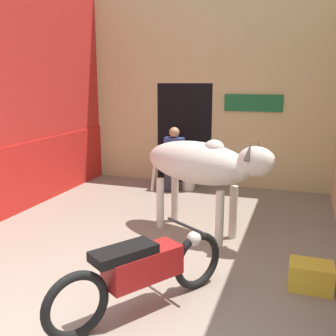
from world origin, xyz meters
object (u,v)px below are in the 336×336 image
object	(u,v)px
shopkeeper_seated	(174,158)
crate	(311,276)
cow	(202,164)
motorcycle_near	(143,270)
plastic_stool	(189,179)

from	to	relation	value
shopkeeper_seated	crate	distance (m)	4.03
cow	shopkeeper_seated	bearing A→B (deg)	117.86
cow	crate	bearing A→B (deg)	-36.84
motorcycle_near	shopkeeper_seated	size ratio (longest dim) A/B	1.35
cow	shopkeeper_seated	xyz separation A→B (m)	(-1.07, 2.03, -0.35)
cow	motorcycle_near	bearing A→B (deg)	-91.36
cow	crate	xyz separation A→B (m)	(1.44, -1.08, -0.86)
cow	motorcycle_near	world-z (taller)	cow
crate	shopkeeper_seated	bearing A→B (deg)	128.95
shopkeeper_seated	plastic_stool	xyz separation A→B (m)	(0.28, 0.11, -0.42)
cow	shopkeeper_seated	size ratio (longest dim) A/B	1.63
cow	plastic_stool	bearing A→B (deg)	110.36
cow	plastic_stool	distance (m)	2.41
cow	plastic_stool	size ratio (longest dim) A/B	4.69
motorcycle_near	plastic_stool	world-z (taller)	motorcycle_near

